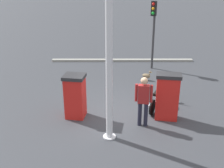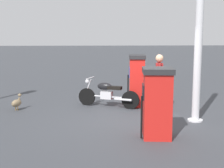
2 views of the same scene
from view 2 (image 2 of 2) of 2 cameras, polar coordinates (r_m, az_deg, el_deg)
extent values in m
plane|color=#383A3F|center=(8.62, 4.39, -6.32)|extent=(120.00, 120.00, 0.00)
cube|color=red|center=(10.03, 4.57, 0.31)|extent=(0.55, 0.80, 1.53)
cube|color=#1E478C|center=(9.98, 3.16, 2.23)|extent=(0.09, 0.53, 0.32)
cube|color=#262628|center=(9.94, 4.63, 5.02)|extent=(0.60, 0.88, 0.12)
cylinder|color=black|center=(9.84, 2.94, -1.20)|extent=(0.05, 0.05, 0.99)
cube|color=red|center=(6.97, 8.26, -3.95)|extent=(0.67, 0.71, 1.44)
cube|color=black|center=(6.89, 5.72, -1.37)|extent=(0.08, 0.45, 0.32)
cube|color=#262628|center=(6.84, 8.41, 2.44)|extent=(0.73, 0.78, 0.12)
cylinder|color=black|center=(6.81, 5.44, -6.07)|extent=(0.05, 0.05, 0.94)
cylinder|color=black|center=(10.16, -4.61, -2.34)|extent=(0.54, 0.29, 0.57)
cylinder|color=black|center=(9.64, 3.38, -2.94)|extent=(0.54, 0.29, 0.57)
cube|color=silver|center=(9.87, -0.99, -2.05)|extent=(0.41, 0.33, 0.24)
cylinder|color=silver|center=(9.86, -0.72, -2.35)|extent=(1.03, 0.50, 0.05)
ellipsoid|color=black|center=(9.85, -1.37, -0.42)|extent=(0.53, 0.40, 0.24)
cube|color=black|center=(9.73, 0.49, -0.71)|extent=(0.48, 0.36, 0.10)
cylinder|color=silver|center=(10.09, -4.42, -0.68)|extent=(0.26, 0.14, 0.57)
cylinder|color=silver|center=(10.01, -4.03, 1.10)|extent=(0.26, 0.53, 0.04)
sphere|color=silver|center=(10.06, -4.54, 0.45)|extent=(0.18, 0.18, 0.14)
cylinder|color=silver|center=(9.58, 2.03, -2.88)|extent=(0.53, 0.29, 0.07)
cylinder|color=#1E1E2D|center=(9.26, 8.55, -2.67)|extent=(0.15, 0.15, 0.83)
cylinder|color=#1E1E2D|center=(9.46, 8.48, -2.43)|extent=(0.15, 0.15, 0.83)
cube|color=maroon|center=(9.25, 8.62, 1.85)|extent=(0.25, 0.39, 0.62)
cylinder|color=maroon|center=(9.00, 8.71, 1.86)|extent=(0.10, 0.10, 0.59)
cylinder|color=maroon|center=(9.48, 8.54, 2.22)|extent=(0.10, 0.10, 0.59)
sphere|color=tan|center=(9.20, 8.68, 4.66)|extent=(0.26, 0.26, 0.23)
ellipsoid|color=#847051|center=(9.90, -17.07, -3.38)|extent=(0.35, 0.44, 0.22)
cylinder|color=#847051|center=(9.99, -16.60, -2.86)|extent=(0.08, 0.08, 0.15)
sphere|color=#847051|center=(9.99, -16.53, -1.96)|extent=(0.13, 0.13, 0.10)
cone|color=orange|center=(10.04, -16.30, -1.92)|extent=(0.07, 0.08, 0.04)
cone|color=#847051|center=(9.76, -17.72, -3.39)|extent=(0.10, 0.10, 0.08)
cylinder|color=orange|center=(9.96, -17.20, -4.29)|extent=(0.02, 0.02, 0.11)
cylinder|color=orange|center=(9.91, -16.85, -4.33)|extent=(0.02, 0.02, 0.11)
cylinder|color=silver|center=(8.36, 15.57, 8.33)|extent=(0.20, 0.20, 4.45)
cylinder|color=silver|center=(8.66, 14.96, -6.40)|extent=(0.40, 0.40, 0.04)
camera|label=1|loc=(13.20, 48.19, 16.52)|focal=43.76mm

